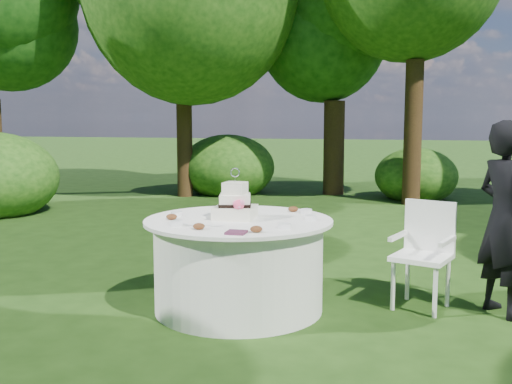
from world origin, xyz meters
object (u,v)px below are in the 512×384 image
chair (425,246)px  napkins (236,232)px  table (239,264)px  cake (235,205)px  guest (506,219)px

chair → napkins: bearing=-141.3°
table → chair: (1.51, 0.47, 0.13)m
napkins → cake: (-0.19, 0.63, 0.10)m
cake → chair: cake is taller
guest → table: bearing=67.2°
guest → cake: size_ratio=3.69×
napkins → guest: bearing=27.4°
table → cake: bearing=152.4°
guest → napkins: bearing=83.7°
napkins → cake: size_ratio=0.33×
napkins → table: napkins is taller
guest → cake: guest is taller
cake → chair: 1.65m
napkins → table: bearing=104.4°
guest → chair: (-0.62, 0.06, -0.27)m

